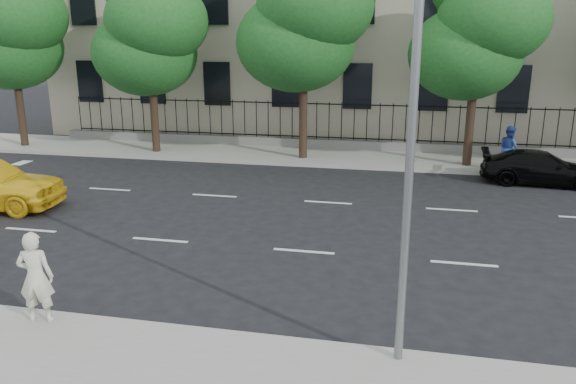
# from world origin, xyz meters

# --- Properties ---
(ground) EXTENTS (120.00, 120.00, 0.00)m
(ground) POSITION_xyz_m (0.00, 0.00, 0.00)
(ground) COLOR black
(ground) RESTS_ON ground
(far_sidewalk) EXTENTS (60.00, 4.00, 0.15)m
(far_sidewalk) POSITION_xyz_m (0.00, 14.00, 0.07)
(far_sidewalk) COLOR gray
(far_sidewalk) RESTS_ON ground
(lane_markings) EXTENTS (49.60, 4.62, 0.01)m
(lane_markings) POSITION_xyz_m (0.00, 4.75, 0.01)
(lane_markings) COLOR silver
(lane_markings) RESTS_ON ground
(iron_fence) EXTENTS (30.00, 0.50, 2.20)m
(iron_fence) POSITION_xyz_m (0.00, 15.70, 0.65)
(iron_fence) COLOR slate
(iron_fence) RESTS_ON far_sidewalk
(street_light) EXTENTS (0.25, 3.32, 8.05)m
(street_light) POSITION_xyz_m (2.50, -1.77, 5.15)
(street_light) COLOR slate
(street_light) RESTS_ON near_sidewalk
(tree_a) EXTENTS (5.71, 5.31, 9.39)m
(tree_a) POSITION_xyz_m (-15.96, 13.36, 6.13)
(tree_a) COLOR #382619
(tree_a) RESTS_ON far_sidewalk
(tree_b) EXTENTS (5.53, 5.12, 8.97)m
(tree_b) POSITION_xyz_m (-8.96, 13.36, 5.84)
(tree_b) COLOR #382619
(tree_b) RESTS_ON far_sidewalk
(tree_c) EXTENTS (5.89, 5.50, 9.80)m
(tree_c) POSITION_xyz_m (-1.96, 13.36, 6.41)
(tree_c) COLOR #382619
(tree_c) RESTS_ON far_sidewalk
(tree_d) EXTENTS (5.34, 4.94, 8.84)m
(tree_d) POSITION_xyz_m (5.04, 13.36, 5.84)
(tree_d) COLOR #382619
(tree_d) RESTS_ON far_sidewalk
(black_sedan) EXTENTS (4.42, 2.06, 1.25)m
(black_sedan) POSITION_xyz_m (7.45, 11.07, 0.62)
(black_sedan) COLOR black
(black_sedan) RESTS_ON ground
(woman_near) EXTENTS (0.74, 0.58, 1.79)m
(woman_near) POSITION_xyz_m (-4.22, -2.40, 1.05)
(woman_near) COLOR beige
(woman_near) RESTS_ON near_sidewalk
(pedestrian_far) EXTENTS (0.95, 1.07, 1.81)m
(pedestrian_far) POSITION_xyz_m (6.49, 12.40, 1.06)
(pedestrian_far) COLOR navy
(pedestrian_far) RESTS_ON far_sidewalk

